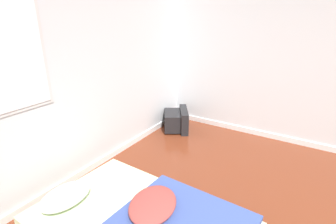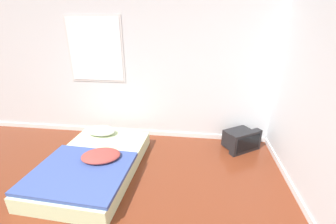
% 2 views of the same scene
% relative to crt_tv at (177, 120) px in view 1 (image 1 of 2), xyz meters
% --- Properties ---
extents(wall_back, '(7.72, 0.08, 2.60)m').
position_rel_crt_tv_xyz_m(wall_back, '(-2.14, 0.34, 1.11)').
color(wall_back, silver).
rests_on(wall_back, ground_plane).
extents(crt_tv, '(0.68, 0.64, 0.38)m').
position_rel_crt_tv_xyz_m(crt_tv, '(0.00, 0.00, 0.00)').
color(crt_tv, black).
rests_on(crt_tv, ground_plane).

